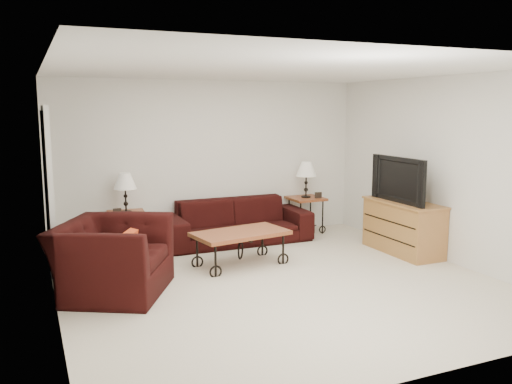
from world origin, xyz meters
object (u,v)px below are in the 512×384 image
(tv_stand, at_px, (403,227))
(lamp_right, at_px, (306,180))
(sofa, at_px, (237,221))
(armchair, at_px, (113,258))
(side_table_left, at_px, (127,231))
(backpack, at_px, (305,226))
(side_table_right, at_px, (306,215))
(coffee_table, at_px, (241,248))
(lamp_left, at_px, (125,193))
(television, at_px, (404,179))

(tv_stand, bearing_deg, lamp_right, 111.75)
(sofa, bearing_deg, tv_stand, -37.19)
(armchair, bearing_deg, side_table_left, 13.76)
(armchair, xyz_separation_m, backpack, (3.22, 1.41, -0.22))
(side_table_right, relative_size, tv_stand, 0.48)
(coffee_table, relative_size, armchair, 0.97)
(side_table_left, distance_m, coffee_table, 1.84)
(lamp_left, relative_size, lamp_right, 0.96)
(sofa, bearing_deg, lamp_left, 173.78)
(armchair, height_order, television, television)
(lamp_right, relative_size, backpack, 1.52)
(side_table_left, height_order, lamp_left, lamp_left)
(side_table_right, xyz_separation_m, coffee_table, (-1.71, -1.35, -0.07))
(lamp_left, bearing_deg, armchair, -104.69)
(sofa, distance_m, armchair, 2.66)
(lamp_left, relative_size, armchair, 0.45)
(sofa, bearing_deg, lamp_right, 7.81)
(side_table_left, relative_size, lamp_right, 0.96)
(television, bearing_deg, lamp_left, -114.99)
(television, bearing_deg, coffee_table, -98.14)
(tv_stand, height_order, backpack, tv_stand)
(side_table_right, height_order, tv_stand, tv_stand)
(side_table_left, xyz_separation_m, backpack, (2.76, -0.37, -0.09))
(sofa, height_order, lamp_left, lamp_left)
(lamp_right, distance_m, television, 1.82)
(sofa, distance_m, side_table_right, 1.32)
(backpack, bearing_deg, lamp_left, 148.91)
(side_table_right, bearing_deg, lamp_left, 180.00)
(lamp_left, distance_m, tv_stand, 4.04)
(coffee_table, xyz_separation_m, backpack, (1.51, 0.97, -0.03))
(side_table_right, bearing_deg, lamp_right, 0.00)
(side_table_left, relative_size, television, 0.51)
(side_table_right, bearing_deg, tv_stand, -68.25)
(side_table_left, height_order, backpack, side_table_left)
(sofa, relative_size, television, 2.03)
(lamp_right, bearing_deg, coffee_table, -141.84)
(lamp_right, distance_m, coffee_table, 2.28)
(coffee_table, bearing_deg, armchair, -165.72)
(side_table_right, bearing_deg, sofa, -172.19)
(side_table_left, relative_size, side_table_right, 0.96)
(lamp_left, height_order, tv_stand, lamp_left)
(armchair, bearing_deg, television, -60.17)
(side_table_left, relative_size, armchair, 0.45)
(lamp_left, height_order, backpack, lamp_left)
(sofa, relative_size, side_table_right, 3.81)
(lamp_right, bearing_deg, armchair, -152.53)
(side_table_left, bearing_deg, backpack, -7.73)
(coffee_table, xyz_separation_m, tv_stand, (2.39, -0.34, 0.14))
(sofa, relative_size, armchair, 1.79)
(television, bearing_deg, sofa, -127.47)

